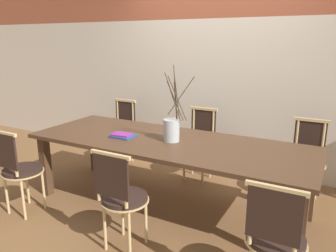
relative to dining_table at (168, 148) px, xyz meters
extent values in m
plane|color=brown|center=(0.00, 0.00, -0.65)|extent=(16.00, 16.00, 0.00)
cube|color=beige|center=(0.00, 1.36, 0.34)|extent=(12.00, 0.06, 1.97)
cube|color=#4C3321|center=(0.00, 0.00, 0.06)|extent=(2.88, 1.03, 0.04)
cube|color=#4C3321|center=(-1.33, -0.41, -0.31)|extent=(0.09, 0.09, 0.69)
cube|color=#4C3321|center=(1.33, -0.41, -0.31)|extent=(0.09, 0.09, 0.69)
cube|color=#4C3321|center=(-1.33, 0.41, -0.31)|extent=(0.09, 0.09, 0.69)
cube|color=#4C3321|center=(1.33, 0.41, -0.31)|extent=(0.09, 0.09, 0.69)
cylinder|color=black|center=(-1.22, -0.79, -0.20)|extent=(0.38, 0.38, 0.04)
cylinder|color=tan|center=(-1.22, -0.79, -0.22)|extent=(0.40, 0.40, 0.01)
cylinder|color=tan|center=(-1.35, -0.66, -0.43)|extent=(0.03, 0.03, 0.43)
cylinder|color=tan|center=(-1.10, -0.66, -0.43)|extent=(0.03, 0.03, 0.43)
cylinder|color=tan|center=(-1.35, -0.91, -0.43)|extent=(0.03, 0.03, 0.43)
cylinder|color=tan|center=(-1.10, -0.91, -0.43)|extent=(0.03, 0.03, 0.43)
cylinder|color=tan|center=(-1.09, -0.95, 0.03)|extent=(0.03, 0.03, 0.42)
cube|color=black|center=(-1.22, -0.95, 0.05)|extent=(0.32, 0.02, 0.34)
cube|color=tan|center=(-1.22, -0.95, 0.23)|extent=(0.36, 0.03, 0.03)
cylinder|color=black|center=(0.02, -0.79, -0.20)|extent=(0.38, 0.38, 0.04)
cylinder|color=tan|center=(0.02, -0.79, -0.22)|extent=(0.40, 0.40, 0.01)
cylinder|color=tan|center=(-0.10, -0.66, -0.43)|extent=(0.03, 0.03, 0.43)
cylinder|color=tan|center=(0.14, -0.66, -0.43)|extent=(0.03, 0.03, 0.43)
cylinder|color=tan|center=(-0.10, -0.91, -0.43)|extent=(0.03, 0.03, 0.43)
cylinder|color=tan|center=(0.14, -0.91, -0.43)|extent=(0.03, 0.03, 0.43)
cylinder|color=tan|center=(-0.11, -0.95, 0.03)|extent=(0.03, 0.03, 0.42)
cylinder|color=tan|center=(0.15, -0.95, 0.03)|extent=(0.03, 0.03, 0.42)
cube|color=black|center=(0.02, -0.95, 0.05)|extent=(0.32, 0.02, 0.34)
cube|color=tan|center=(0.02, -0.95, 0.23)|extent=(0.36, 0.03, 0.03)
cylinder|color=black|center=(1.23, -0.79, -0.20)|extent=(0.38, 0.38, 0.04)
cylinder|color=tan|center=(1.23, -0.79, -0.22)|extent=(0.40, 0.40, 0.01)
cylinder|color=tan|center=(1.09, -0.95, 0.03)|extent=(0.03, 0.03, 0.42)
cylinder|color=tan|center=(1.36, -0.95, 0.03)|extent=(0.03, 0.03, 0.42)
cube|color=black|center=(1.23, -0.95, 0.05)|extent=(0.32, 0.02, 0.34)
cube|color=tan|center=(1.23, -0.95, 0.23)|extent=(0.36, 0.03, 0.03)
cylinder|color=black|center=(-1.21, 0.79, -0.20)|extent=(0.38, 0.38, 0.04)
cylinder|color=tan|center=(-1.21, 0.79, -0.22)|extent=(0.40, 0.40, 0.01)
cylinder|color=tan|center=(-1.08, 0.66, -0.43)|extent=(0.03, 0.03, 0.43)
cylinder|color=tan|center=(-1.33, 0.66, -0.43)|extent=(0.03, 0.03, 0.43)
cylinder|color=tan|center=(-1.08, 0.91, -0.43)|extent=(0.03, 0.03, 0.43)
cylinder|color=tan|center=(-1.33, 0.91, -0.43)|extent=(0.03, 0.03, 0.43)
cylinder|color=tan|center=(-1.07, 0.95, 0.03)|extent=(0.03, 0.03, 0.42)
cylinder|color=tan|center=(-1.34, 0.95, 0.03)|extent=(0.03, 0.03, 0.42)
cube|color=black|center=(-1.21, 0.95, 0.05)|extent=(0.32, 0.02, 0.34)
cube|color=tan|center=(-1.21, 0.95, 0.23)|extent=(0.36, 0.03, 0.03)
cylinder|color=black|center=(-0.01, 0.79, -0.20)|extent=(0.38, 0.38, 0.04)
cylinder|color=tan|center=(-0.01, 0.79, -0.22)|extent=(0.40, 0.40, 0.01)
cylinder|color=tan|center=(0.12, 0.66, -0.43)|extent=(0.03, 0.03, 0.43)
cylinder|color=tan|center=(-0.13, 0.66, -0.43)|extent=(0.03, 0.03, 0.43)
cylinder|color=tan|center=(0.12, 0.91, -0.43)|extent=(0.03, 0.03, 0.43)
cylinder|color=tan|center=(-0.13, 0.91, -0.43)|extent=(0.03, 0.03, 0.43)
cylinder|color=tan|center=(0.13, 0.95, 0.03)|extent=(0.03, 0.03, 0.42)
cylinder|color=tan|center=(-0.14, 0.95, 0.03)|extent=(0.03, 0.03, 0.42)
cube|color=black|center=(-0.01, 0.95, 0.05)|extent=(0.32, 0.02, 0.34)
cube|color=tan|center=(-0.01, 0.95, 0.23)|extent=(0.36, 0.03, 0.03)
cylinder|color=black|center=(1.24, 0.79, -0.20)|extent=(0.38, 0.38, 0.04)
cylinder|color=tan|center=(1.24, 0.79, -0.22)|extent=(0.40, 0.40, 0.01)
cylinder|color=tan|center=(1.36, 0.66, -0.43)|extent=(0.03, 0.03, 0.43)
cylinder|color=tan|center=(1.11, 0.66, -0.43)|extent=(0.03, 0.03, 0.43)
cylinder|color=tan|center=(1.36, 0.91, -0.43)|extent=(0.03, 0.03, 0.43)
cylinder|color=tan|center=(1.11, 0.91, -0.43)|extent=(0.03, 0.03, 0.43)
cylinder|color=tan|center=(1.37, 0.95, 0.03)|extent=(0.03, 0.03, 0.42)
cylinder|color=tan|center=(1.11, 0.95, 0.03)|extent=(0.03, 0.03, 0.42)
cube|color=black|center=(1.24, 0.95, 0.05)|extent=(0.32, 0.02, 0.34)
cube|color=tan|center=(1.24, 0.95, 0.23)|extent=(0.36, 0.03, 0.03)
cylinder|color=#B2BCC1|center=(0.04, 0.00, 0.19)|extent=(0.16, 0.16, 0.22)
cylinder|color=#473828|center=(0.11, -0.05, 0.49)|extent=(0.12, 0.15, 0.39)
cylinder|color=#473828|center=(0.06, 0.16, 0.51)|extent=(0.32, 0.05, 0.42)
cylinder|color=#473828|center=(0.08, 0.01, 0.49)|extent=(0.02, 0.09, 0.38)
cylinder|color=#473828|center=(0.13, -0.05, 0.52)|extent=(0.12, 0.19, 0.45)
cylinder|color=#473828|center=(0.10, 0.00, 0.51)|extent=(0.01, 0.13, 0.43)
cylinder|color=#473828|center=(0.08, 0.00, 0.57)|extent=(0.01, 0.09, 0.54)
cylinder|color=#473828|center=(0.08, -0.06, 0.53)|extent=(0.13, 0.10, 0.47)
cube|color=#234C8C|center=(-0.47, -0.11, 0.09)|extent=(0.23, 0.19, 0.02)
cube|color=#842D8C|center=(-0.48, -0.12, 0.10)|extent=(0.21, 0.16, 0.02)
camera|label=1|loc=(1.50, -2.77, 1.06)|focal=35.00mm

